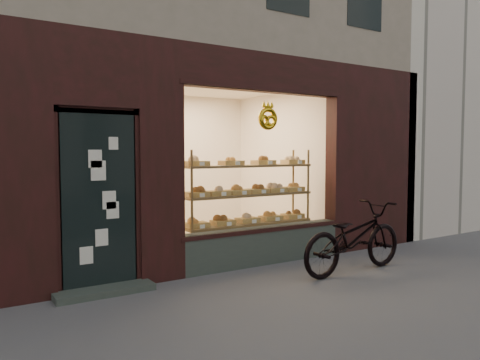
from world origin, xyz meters
TOP-DOWN VIEW (x-y plane):
  - ground at (0.00, 0.00)m, footprint 90.00×90.00m
  - neighbor_right at (9.60, 5.50)m, footprint 12.00×7.00m
  - display_shelf at (0.45, 2.55)m, footprint 2.20×0.45m
  - bicycle at (1.20, 1.03)m, footprint 1.87×0.72m

SIDE VIEW (x-z plane):
  - ground at x=0.00m, z-range 0.00..0.00m
  - bicycle at x=1.20m, z-range 0.00..0.97m
  - display_shelf at x=0.45m, z-range 0.02..1.72m
  - neighbor_right at x=9.60m, z-range 0.00..9.00m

